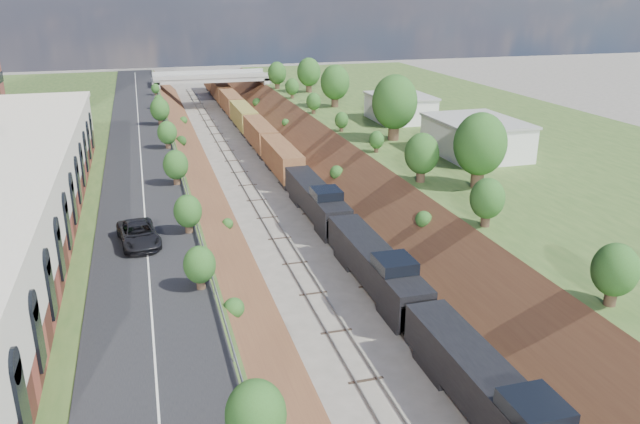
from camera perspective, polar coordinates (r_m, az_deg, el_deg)
platform_right at (r=90.34m, az=16.59°, el=5.16°), size 44.00×180.00×5.00m
embankment_left at (r=77.39m, az=-12.38°, el=1.23°), size 10.00×180.00×10.00m
embankment_right at (r=81.53m, az=3.20°, el=2.61°), size 10.00×180.00×10.00m
rail_left_track at (r=78.24m, az=-6.25°, el=1.85°), size 1.58×180.00×0.18m
rail_right_track at (r=79.23m, az=-2.55°, el=2.18°), size 1.58×180.00×0.18m
road at (r=75.88m, az=-16.04°, el=4.54°), size 8.00×180.00×0.10m
guardrail at (r=75.65m, az=-12.97°, el=5.15°), size 0.10×171.00×0.70m
overpass at (r=137.66m, az=-9.91°, el=11.45°), size 24.50×8.30×7.40m
white_building_near at (r=77.82m, az=14.06°, el=6.56°), size 9.00×12.00×4.00m
white_building_far at (r=96.91m, az=7.33°, el=9.36°), size 8.00×10.00×3.60m
tree_right_large at (r=64.00m, az=14.43°, el=5.97°), size 5.25×5.25×7.61m
tree_left_crest at (r=37.62m, az=-9.64°, el=-7.15°), size 2.45×2.45×3.55m
freight_train at (r=97.77m, az=-5.40°, el=6.94°), size 2.87×146.79×4.55m
suv at (r=50.43m, az=-16.25°, el=-1.95°), size 3.58×6.37×1.68m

